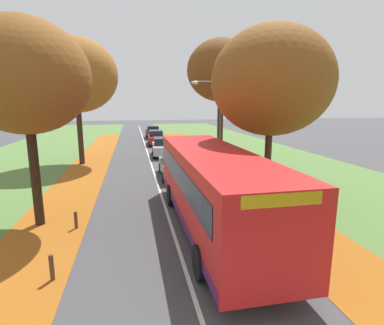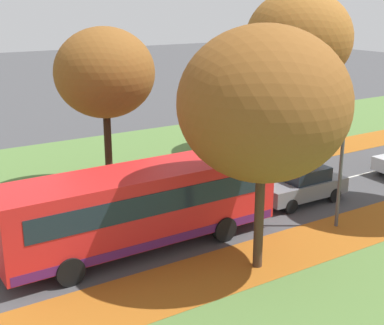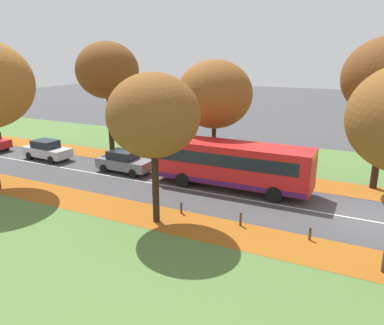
{
  "view_description": "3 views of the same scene",
  "coord_description": "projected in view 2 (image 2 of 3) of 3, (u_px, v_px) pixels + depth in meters",
  "views": [
    {
      "loc": [
        -1.33,
        -2.17,
        4.7
      ],
      "look_at": [
        1.74,
        13.27,
        1.53
      ],
      "focal_mm": 28.0,
      "sensor_mm": 36.0,
      "label": 1
    },
    {
      "loc": [
        17.69,
        0.07,
        8.75
      ],
      "look_at": [
        -0.19,
        11.46,
        2.31
      ],
      "focal_mm": 50.0,
      "sensor_mm": 36.0,
      "label": 2
    },
    {
      "loc": [
        -20.35,
        0.17,
        8.47
      ],
      "look_at": [
        -0.56,
        9.96,
        2.04
      ],
      "focal_mm": 35.0,
      "sensor_mm": 36.0,
      "label": 3
    }
  ],
  "objects": [
    {
      "name": "tree_left_mid",
      "position": [
        299.0,
        39.0,
        30.34
      ],
      "size": [
        6.08,
        6.08,
        9.41
      ],
      "color": "#382619",
      "rests_on": "ground"
    },
    {
      "name": "road_centre_line",
      "position": [
        336.0,
        181.0,
        27.06
      ],
      "size": [
        0.12,
        80.0,
        0.01
      ],
      "primitive_type": "cube",
      "color": "silver",
      "rests_on": "ground"
    },
    {
      "name": "leaf_litter_right",
      "position": [
        316.0,
        241.0,
        20.26
      ],
      "size": [
        2.8,
        60.0,
        0.0
      ],
      "primitive_type": "cube",
      "color": "#9E5619",
      "rests_on": "grass_verge_right"
    },
    {
      "name": "bollard_third",
      "position": [
        33.0,
        208.0,
        22.5
      ],
      "size": [
        0.12,
        0.12,
        0.73
      ],
      "primitive_type": "cylinder",
      "color": "#4C3823",
      "rests_on": "ground"
    },
    {
      "name": "grass_verge_left",
      "position": [
        229.0,
        142.0,
        34.48
      ],
      "size": [
        12.0,
        90.0,
        0.01
      ],
      "primitive_type": "cube",
      "color": "#517538",
      "rests_on": "ground"
    },
    {
      "name": "leaf_litter_left",
      "position": [
        188.0,
        176.0,
        27.69
      ],
      "size": [
        2.8,
        60.0,
        0.0
      ],
      "primitive_type": "cube",
      "color": "#9E5619",
      "rests_on": "grass_verge_left"
    },
    {
      "name": "tree_left_near",
      "position": [
        105.0,
        73.0,
        24.26
      ],
      "size": [
        4.59,
        4.59,
        7.67
      ],
      "color": "black",
      "rests_on": "ground"
    },
    {
      "name": "tree_right_near",
      "position": [
        264.0,
        104.0,
        16.73
      ],
      "size": [
        5.49,
        5.49,
        8.12
      ],
      "color": "#422D1E",
      "rests_on": "ground"
    },
    {
      "name": "streetlamp_right",
      "position": [
        337.0,
        135.0,
        20.81
      ],
      "size": [
        1.89,
        0.28,
        6.0
      ],
      "color": "#47474C",
      "rests_on": "ground"
    },
    {
      "name": "bus",
      "position": [
        141.0,
        204.0,
        19.28
      ],
      "size": [
        2.71,
        10.41,
        2.98
      ],
      "color": "red",
      "rests_on": "ground"
    },
    {
      "name": "car_grey_lead",
      "position": [
        302.0,
        185.0,
        24.01
      ],
      "size": [
        1.83,
        4.23,
        1.62
      ],
      "color": "slate",
      "rests_on": "ground"
    },
    {
      "name": "bollard_fourth",
      "position": [
        109.0,
        194.0,
        24.25
      ],
      "size": [
        0.12,
        0.12,
        0.67
      ],
      "primitive_type": "cylinder",
      "color": "#4C3823",
      "rests_on": "ground"
    }
  ]
}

